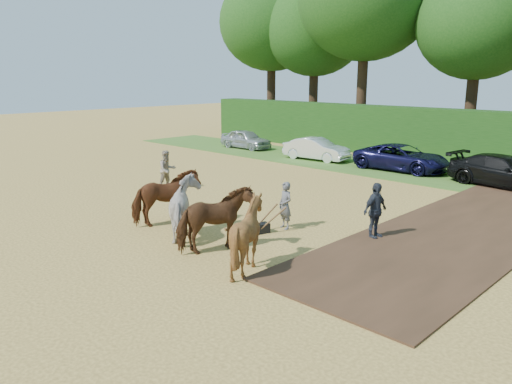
% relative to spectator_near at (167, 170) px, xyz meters
% --- Properties ---
extents(ground, '(120.00, 120.00, 0.00)m').
position_rel_spectator_near_xyz_m(ground, '(10.26, -3.16, -0.85)').
color(ground, gold).
rests_on(ground, ground).
extents(earth_strip, '(4.50, 17.00, 0.05)m').
position_rel_spectator_near_xyz_m(earth_strip, '(11.76, 3.84, -0.82)').
color(earth_strip, '#472D1C').
rests_on(earth_strip, ground).
extents(grass_verge, '(50.00, 5.00, 0.03)m').
position_rel_spectator_near_xyz_m(grass_verge, '(10.26, 10.84, -0.83)').
color(grass_verge, '#38601E').
rests_on(grass_verge, ground).
extents(spectator_near, '(0.74, 0.90, 1.70)m').
position_rel_spectator_near_xyz_m(spectator_near, '(0.00, 0.00, 0.00)').
color(spectator_near, '#BBB093').
rests_on(spectator_near, ground).
extents(spectator_far, '(0.52, 1.05, 1.73)m').
position_rel_spectator_near_xyz_m(spectator_far, '(10.08, 0.39, 0.02)').
color(spectator_far, '#272C35').
rests_on(spectator_far, ground).
extents(plough_team, '(6.39, 4.54, 1.85)m').
position_rel_spectator_near_xyz_m(plough_team, '(6.76, -3.58, 0.07)').
color(plough_team, maroon).
rests_on(plough_team, ground).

